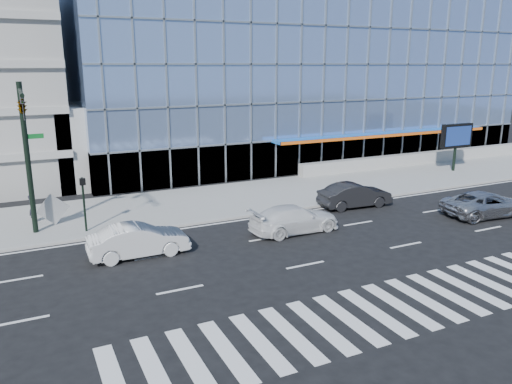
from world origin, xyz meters
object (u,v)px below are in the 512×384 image
(white_sedan, at_px, (139,240))
(tilted_panel, at_px, (53,209))
(pedestrian, at_px, (33,208))
(traffic_signal, at_px, (24,124))
(dark_sedan, at_px, (355,195))
(ped_signal_post, at_px, (84,196))
(silver_suv, at_px, (486,204))
(marquee_sign, at_px, (456,137))
(white_suv, at_px, (294,219))

(white_sedan, height_order, tilted_panel, tilted_panel)
(pedestrian, distance_m, tilted_panel, 1.46)
(traffic_signal, distance_m, dark_sedan, 19.71)
(ped_signal_post, relative_size, silver_suv, 0.55)
(ped_signal_post, distance_m, white_sedan, 5.02)
(tilted_panel, bearing_deg, marquee_sign, -1.12)
(marquee_sign, distance_m, white_suv, 21.65)
(marquee_sign, relative_size, white_suv, 0.78)
(white_sedan, bearing_deg, ped_signal_post, 23.12)
(ped_signal_post, distance_m, marquee_sign, 30.67)
(ped_signal_post, distance_m, tilted_panel, 2.69)
(marquee_sign, relative_size, white_sedan, 0.84)
(ped_signal_post, relative_size, dark_sedan, 0.63)
(marquee_sign, bearing_deg, pedestrian, -179.93)
(marquee_sign, bearing_deg, ped_signal_post, -174.29)
(white_sedan, height_order, pedestrian, pedestrian)
(pedestrian, bearing_deg, tilted_panel, -134.83)
(white_suv, bearing_deg, dark_sedan, -67.80)
(white_sedan, xyz_separation_m, dark_sedan, (14.54, 2.44, 0.00))
(traffic_signal, relative_size, dark_sedan, 1.67)
(white_sedan, distance_m, dark_sedan, 14.74)
(traffic_signal, relative_size, marquee_sign, 2.00)
(white_suv, bearing_deg, silver_suv, -102.88)
(pedestrian, relative_size, tilted_panel, 1.26)
(traffic_signal, height_order, dark_sedan, traffic_signal)
(white_suv, bearing_deg, traffic_signal, 70.39)
(white_sedan, xyz_separation_m, pedestrian, (-4.37, 7.46, 0.18))
(white_sedan, distance_m, tilted_panel, 7.25)
(ped_signal_post, height_order, white_suv, ped_signal_post)
(white_sedan, distance_m, pedestrian, 8.65)
(marquee_sign, relative_size, silver_suv, 0.74)
(dark_sedan, relative_size, tilted_panel, 3.68)
(white_sedan, bearing_deg, pedestrian, 30.83)
(marquee_sign, height_order, white_sedan, marquee_sign)
(ped_signal_post, xyz_separation_m, silver_suv, (22.40, -7.08, -1.39))
(tilted_panel, bearing_deg, ped_signal_post, -55.72)
(ped_signal_post, distance_m, white_suv, 11.46)
(white_sedan, height_order, dark_sedan, same)
(silver_suv, xyz_separation_m, white_suv, (-12.00, 2.45, -0.00))
(traffic_signal, height_order, marquee_sign, traffic_signal)
(traffic_signal, height_order, silver_suv, traffic_signal)
(ped_signal_post, bearing_deg, white_sedan, -67.35)
(marquee_sign, bearing_deg, tilted_panel, -178.05)
(dark_sedan, relative_size, pedestrian, 2.92)
(silver_suv, xyz_separation_m, white_sedan, (-20.54, 2.62, 0.03))
(traffic_signal, distance_m, white_suv, 14.62)
(marquee_sign, height_order, dark_sedan, marquee_sign)
(tilted_panel, bearing_deg, silver_suv, -23.80)
(ped_signal_post, relative_size, white_sedan, 0.63)
(white_suv, height_order, pedestrian, pedestrian)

